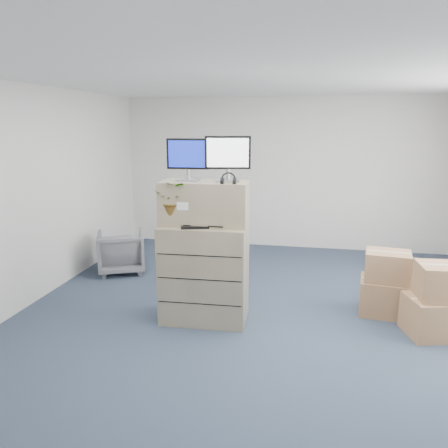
{
  "coord_description": "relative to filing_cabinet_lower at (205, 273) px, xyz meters",
  "views": [
    {
      "loc": [
        0.52,
        -4.7,
        2.29
      ],
      "look_at": [
        -0.5,
        0.4,
        1.11
      ],
      "focal_mm": 35.0,
      "sensor_mm": 36.0,
      "label": 1
    }
  ],
  "objects": [
    {
      "name": "mouse",
      "position": [
        0.32,
        -0.06,
        0.6
      ],
      "size": [
        0.12,
        0.09,
        0.04
      ],
      "primitive_type": "ellipsoid",
      "rotation": [
        0.0,
        0.0,
        -0.3
      ],
      "color": "silver",
      "rests_on": "filing_cabinet_lower"
    },
    {
      "name": "filing_cabinet_upper",
      "position": [
        -0.0,
        0.06,
        0.83
      ],
      "size": [
        1.02,
        0.54,
        0.5
      ],
      "primitive_type": "cube",
      "rotation": [
        0.0,
        0.0,
        0.04
      ],
      "color": "gray",
      "rests_on": "filing_cabinet_lower"
    },
    {
      "name": "monitor_right",
      "position": [
        0.26,
        0.09,
        1.37
      ],
      "size": [
        0.51,
        0.24,
        0.51
      ],
      "rotation": [
        0.0,
        0.0,
        0.19
      ],
      "color": "#99999E",
      "rests_on": "filing_cabinet_upper"
    },
    {
      "name": "potted_plant",
      "position": [
        -0.32,
        -0.1,
        0.82
      ],
      "size": [
        0.4,
        0.44,
        0.42
      ],
      "rotation": [
        0.0,
        0.0,
        0.04
      ],
      "color": "#97AD8B",
      "rests_on": "filing_cabinet_lower"
    },
    {
      "name": "cardboard_boxes",
      "position": [
        2.56,
        0.49,
        -0.24
      ],
      "size": [
        1.49,
        1.31,
        0.82
      ],
      "color": "#99724A",
      "rests_on": "ground"
    },
    {
      "name": "keyboard",
      "position": [
        0.02,
        -0.1,
        0.59
      ],
      "size": [
        0.55,
        0.35,
        0.03
      ],
      "primitive_type": "cube",
      "rotation": [
        0.0,
        0.0,
        0.29
      ],
      "color": "black",
      "rests_on": "filing_cabinet_lower"
    },
    {
      "name": "office_chair",
      "position": [
        -1.71,
        1.42,
        -0.22
      ],
      "size": [
        0.9,
        0.88,
        0.72
      ],
      "primitive_type": "imported",
      "rotation": [
        0.0,
        0.0,
        3.57
      ],
      "color": "#5B5B60",
      "rests_on": "ground"
    },
    {
      "name": "external_drive",
      "position": [
        0.33,
        0.16,
        0.61
      ],
      "size": [
        0.24,
        0.19,
        0.06
      ],
      "primitive_type": "cube",
      "rotation": [
        0.0,
        0.0,
        -0.16
      ],
      "color": "black",
      "rests_on": "filing_cabinet_lower"
    },
    {
      "name": "wall_back",
      "position": [
        0.67,
        3.44,
        0.82
      ],
      "size": [
        6.0,
        0.02,
        2.8
      ],
      "primitive_type": "cube",
      "color": "silver",
      "rests_on": "ground"
    },
    {
      "name": "headphones",
      "position": [
        0.3,
        -0.1,
        1.13
      ],
      "size": [
        0.17,
        0.02,
        0.17
      ],
      "primitive_type": "torus",
      "rotation": [
        1.57,
        0.0,
        0.04
      ],
      "color": "black",
      "rests_on": "filing_cabinet_upper"
    },
    {
      "name": "monitor_left",
      "position": [
        -0.2,
        0.07,
        1.35
      ],
      "size": [
        0.49,
        0.2,
        0.48
      ],
      "rotation": [
        0.0,
        0.0,
        0.04
      ],
      "color": "#99999E",
      "rests_on": "filing_cabinet_upper"
    },
    {
      "name": "ground",
      "position": [
        0.67,
        -0.07,
        -0.58
      ],
      "size": [
        7.0,
        7.0,
        0.0
      ],
      "primitive_type": "plane",
      "color": "#252E43",
      "rests_on": "ground"
    },
    {
      "name": "tissue_box",
      "position": [
        0.31,
        0.15,
        0.69
      ],
      "size": [
        0.25,
        0.13,
        0.09
      ],
      "primitive_type": "cube",
      "rotation": [
        0.0,
        0.0,
        -0.02
      ],
      "color": "#3A83C7",
      "rests_on": "external_drive"
    },
    {
      "name": "water_bottle",
      "position": [
        0.12,
        0.02,
        0.72
      ],
      "size": [
        0.08,
        0.08,
        0.27
      ],
      "primitive_type": "cylinder",
      "color": "gray",
      "rests_on": "filing_cabinet_lower"
    },
    {
      "name": "filing_cabinet_lower",
      "position": [
        0.0,
        0.0,
        0.0
      ],
      "size": [
        1.02,
        0.65,
        1.16
      ],
      "primitive_type": "cube",
      "rotation": [
        0.0,
        0.0,
        0.04
      ],
      "color": "gray",
      "rests_on": "ground"
    },
    {
      "name": "phone_dock",
      "position": [
        -0.06,
        0.07,
        0.63
      ],
      "size": [
        0.07,
        0.06,
        0.15
      ],
      "rotation": [
        0.0,
        0.0,
        0.04
      ],
      "color": "silver",
      "rests_on": "filing_cabinet_lower"
    }
  ]
}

